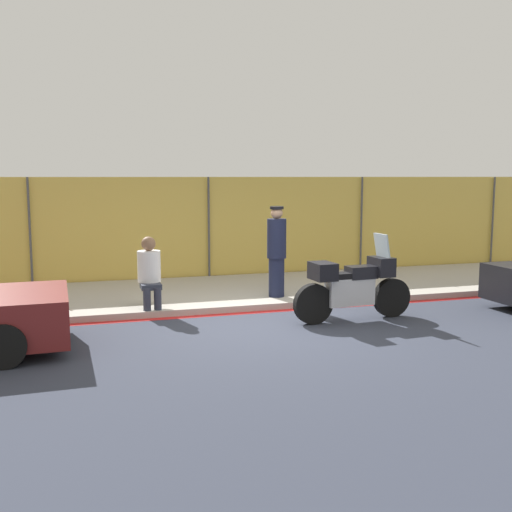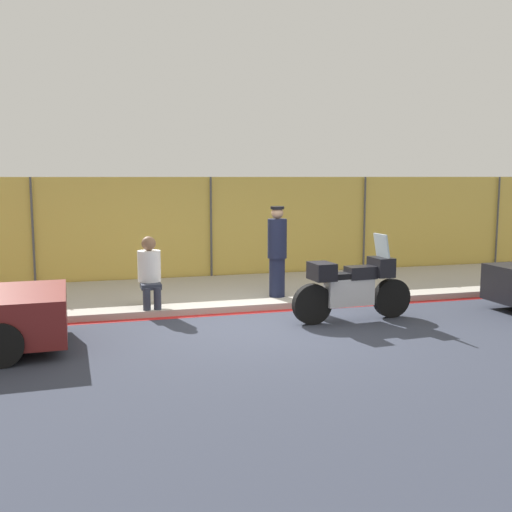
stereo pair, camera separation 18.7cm
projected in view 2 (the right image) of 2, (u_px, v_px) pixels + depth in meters
The scene contains 7 objects.
ground_plane at pixel (266, 326), 10.20m from camera, with size 120.00×120.00×0.00m, color #333847.
sidewalk at pixel (228, 291), 12.93m from camera, with size 30.10×3.51×0.12m.
curb_paint_stripe at pixel (250, 313), 11.18m from camera, with size 30.10×0.18×0.01m.
storefront_fence at pixel (210, 229), 14.53m from camera, with size 28.60×0.17×2.52m.
motorcycle at pixel (352, 286), 10.49m from camera, with size 2.28×0.59×1.52m.
officer_standing at pixel (277, 251), 11.96m from camera, with size 0.39×0.39×1.82m.
person_seated_on_curb at pixel (150, 268), 11.11m from camera, with size 0.43×0.69×1.30m.
Camera 2 is at (-2.87, -9.54, 2.53)m, focal length 42.00 mm.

